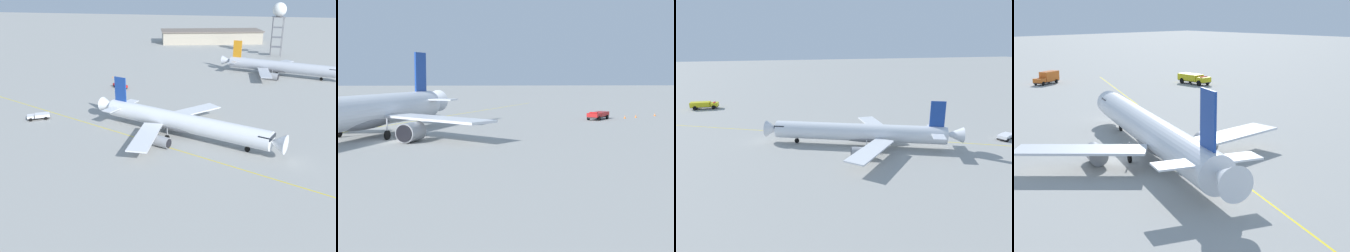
{
  "view_description": "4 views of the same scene",
  "coord_description": "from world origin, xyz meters",
  "views": [
    {
      "loc": [
        80.65,
        10.16,
        31.92
      ],
      "look_at": [
        5.16,
        -4.85,
        2.3
      ],
      "focal_mm": 40.56,
      "sensor_mm": 36.0,
      "label": 1
    },
    {
      "loc": [
        -9.79,
        58.25,
        7.72
      ],
      "look_at": [
        -12.92,
        3.16,
        2.09
      ],
      "focal_mm": 54.01,
      "sensor_mm": 36.0,
      "label": 2
    },
    {
      "loc": [
        -57.84,
        17.25,
        23.94
      ],
      "look_at": [
        6.3,
        1.63,
        4.56
      ],
      "focal_mm": 31.93,
      "sensor_mm": 36.0,
      "label": 3
    },
    {
      "loc": [
        -34.94,
        -49.69,
        18.07
      ],
      "look_at": [
        8.46,
        -3.45,
        3.63
      ],
      "focal_mm": 54.22,
      "sensor_mm": 36.0,
      "label": 4
    }
  ],
  "objects": [
    {
      "name": "fire_tender_truck",
      "position": [
        54.15,
        40.97,
        1.53
      ],
      "size": [
        3.29,
        9.12,
        2.5
      ],
      "rotation": [
        0.0,
        0.0,
        4.71
      ],
      "color": "#232326",
      "rests_on": "ground_plane"
    },
    {
      "name": "catering_truck_truck",
      "position": [
        27.64,
        66.71,
        1.66
      ],
      "size": [
        7.89,
        5.1,
        3.1
      ],
      "rotation": [
        0.0,
        0.0,
        3.54
      ],
      "color": "#232326",
      "rests_on": "ground_plane"
    },
    {
      "name": "ground_plane",
      "position": [
        0.0,
        0.0,
        0.0
      ],
      "size": [
        600.0,
        600.0,
        0.0
      ],
      "primitive_type": "plane",
      "color": "#9E9E99"
    },
    {
      "name": "taxiway_centreline",
      "position": [
        10.59,
        -4.91,
        0.0
      ],
      "size": [
        69.46,
        148.79,
        0.01
      ],
      "rotation": [
        0.0,
        0.0,
        1.13
      ],
      "color": "yellow",
      "rests_on": "ground_plane"
    },
    {
      "name": "airliner_main",
      "position": [
        4.65,
        -2.04,
        3.07
      ],
      "size": [
        32.07,
        43.38,
        10.97
      ],
      "rotation": [
        0.0,
        0.0,
        1.2
      ],
      "color": "white",
      "rests_on": "ground_plane"
    }
  ]
}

